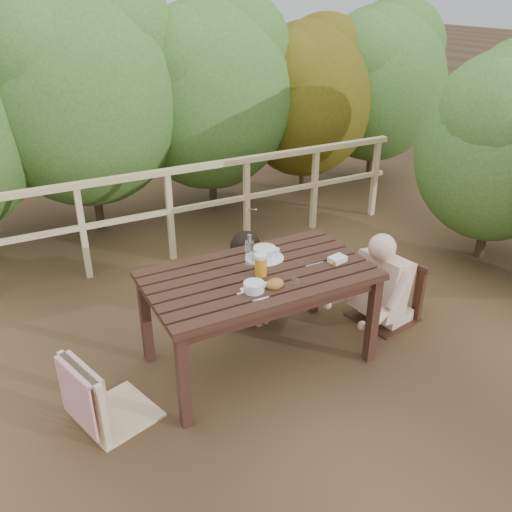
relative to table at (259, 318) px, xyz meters
name	(u,v)px	position (x,y,z in m)	size (l,w,h in m)	color
ground	(259,359)	(0.00, 0.00, -0.39)	(60.00, 60.00, 0.00)	brown
table	(259,318)	(0.00, 0.00, 0.00)	(1.67, 0.94, 0.77)	black
chair_left	(109,357)	(-1.16, -0.10, 0.11)	(0.50, 0.50, 1.00)	#D9B988
chair_far	(234,267)	(0.15, 0.75, 0.06)	(0.44, 0.44, 0.88)	black
chair_right	(388,268)	(1.26, 0.01, 0.12)	(0.50, 0.50, 1.01)	black
woman	(233,248)	(0.15, 0.77, 0.24)	(0.50, 0.62, 1.25)	black
diner_right	(394,246)	(1.29, 0.01, 0.32)	(0.57, 0.70, 1.41)	beige
railing	(170,215)	(0.00, 2.00, 0.12)	(5.60, 0.10, 1.01)	#D9B988
hedge_row	(159,60)	(0.40, 3.20, 1.51)	(6.60, 1.60, 3.80)	#3A6226
soup_near	(254,288)	(-0.16, -0.22, 0.43)	(0.25, 0.25, 0.08)	white
soup_far	(265,254)	(0.15, 0.19, 0.44)	(0.30, 0.30, 0.10)	white
bread_roll	(275,284)	(0.00, -0.24, 0.43)	(0.13, 0.10, 0.08)	#AA793C
beer_glass	(261,266)	(-0.01, -0.04, 0.48)	(0.09, 0.09, 0.18)	gold
bottle	(250,252)	(-0.02, 0.11, 0.53)	(0.07, 0.07, 0.28)	white
tumbler	(295,284)	(0.13, -0.29, 0.42)	(0.06, 0.06, 0.07)	silver
butter_tub	(337,260)	(0.61, -0.13, 0.41)	(0.13, 0.10, 0.06)	white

